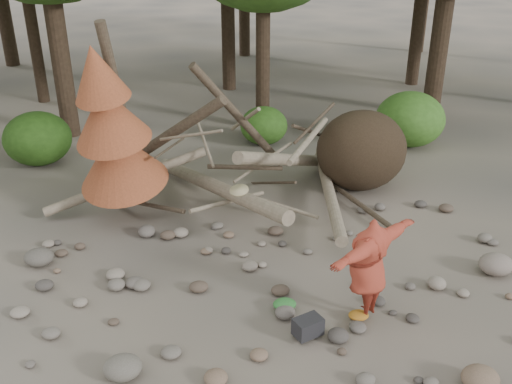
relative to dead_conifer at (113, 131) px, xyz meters
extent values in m
plane|color=#514C44|center=(3.12, -3.37, -2.11)|extent=(120.00, 120.00, 0.00)
ellipsoid|color=#332619|center=(5.72, 0.93, -1.12)|extent=(2.20, 1.87, 1.98)
cylinder|color=gray|center=(2.12, 0.33, -1.56)|extent=(2.61, 5.11, 1.08)
cylinder|color=gray|center=(3.92, 0.83, -1.21)|extent=(3.18, 3.71, 1.90)
cylinder|color=brown|center=(0.92, 1.23, -0.71)|extent=(3.08, 1.91, 2.49)
cylinder|color=gray|center=(4.72, 0.13, -1.76)|extent=(1.13, 4.98, 0.43)
cylinder|color=brown|center=(2.82, 1.43, -0.31)|extent=(2.39, 1.03, 2.89)
cylinder|color=gray|center=(0.12, 0.63, -1.41)|extent=(3.71, 0.86, 1.20)
cylinder|color=#4C3F30|center=(0.62, 0.13, -1.81)|extent=(1.52, 1.70, 0.49)
cylinder|color=gray|center=(3.32, 1.03, -1.31)|extent=(1.57, 0.85, 0.69)
cylinder|color=#4C3F30|center=(4.92, 1.53, -0.91)|extent=(1.92, 1.25, 1.10)
cylinder|color=gray|center=(1.92, 0.83, -0.61)|extent=(0.37, 1.42, 0.85)
cylinder|color=#4C3F30|center=(5.32, -0.17, -1.96)|extent=(0.79, 2.54, 0.12)
cylinder|color=gray|center=(2.32, -0.27, -1.66)|extent=(1.78, 1.11, 0.29)
cylinder|color=#4C3F30|center=(0.22, 0.43, 0.09)|extent=(0.67, 1.13, 4.35)
cone|color=brown|center=(0.06, 0.12, -0.61)|extent=(2.06, 2.13, 1.86)
cone|color=brown|center=(-0.05, -0.09, 0.39)|extent=(1.71, 1.78, 1.65)
cone|color=brown|center=(-0.14, -0.28, 1.29)|extent=(1.23, 1.30, 1.41)
cylinder|color=#38281C|center=(4.12, 5.83, 1.46)|extent=(0.44, 0.44, 7.14)
ellipsoid|color=#284F15|center=(-2.38, 3.83, -1.39)|extent=(1.80, 1.80, 1.44)
ellipsoid|color=#34641D|center=(3.92, 4.43, -1.55)|extent=(1.40, 1.40, 1.12)
ellipsoid|color=#407725|center=(8.12, 3.63, -1.31)|extent=(2.00, 2.00, 1.60)
imported|color=#9C3423|center=(4.16, -4.05, -1.15)|extent=(2.11, 1.76, 1.77)
cylinder|color=#9B8B62|center=(2.10, -3.96, 0.33)|extent=(0.29, 0.29, 0.11)
cube|color=black|center=(3.11, -4.43, -1.96)|extent=(0.52, 0.44, 0.30)
ellipsoid|color=#2C6E2E|center=(2.89, -3.68, -2.04)|extent=(0.40, 0.33, 0.15)
ellipsoid|color=#A7671C|center=(4.04, -4.15, -2.05)|extent=(0.34, 0.28, 0.12)
ellipsoid|color=#665F55|center=(0.26, -4.86, -1.94)|extent=(0.56, 0.50, 0.34)
ellipsoid|color=#775F4A|center=(5.25, -5.86, -1.95)|extent=(0.54, 0.49, 0.32)
ellipsoid|color=gray|center=(7.03, -3.18, -1.92)|extent=(0.64, 0.58, 0.39)
ellipsoid|color=#59544B|center=(-1.49, -1.53, -1.94)|extent=(0.56, 0.50, 0.33)
camera|label=1|loc=(1.17, -11.43, 3.84)|focal=40.00mm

